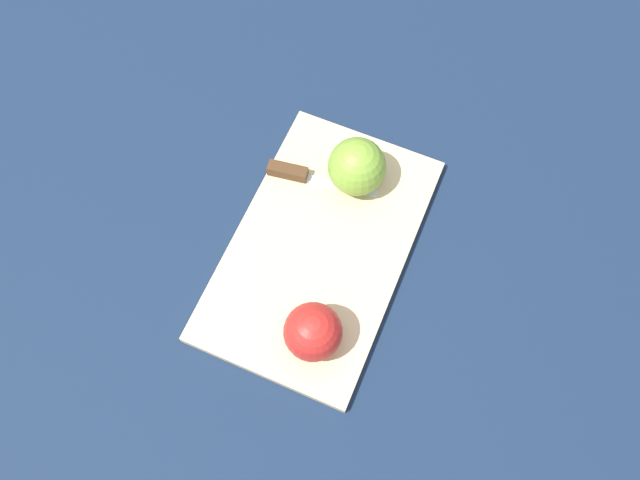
# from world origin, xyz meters

# --- Properties ---
(ground_plane) EXTENTS (4.00, 4.00, 0.00)m
(ground_plane) POSITION_xyz_m (0.00, 0.00, 0.00)
(ground_plane) COLOR #14233D
(cutting_board) EXTENTS (0.40, 0.24, 0.02)m
(cutting_board) POSITION_xyz_m (0.00, 0.00, 0.01)
(cutting_board) COLOR #D1B789
(cutting_board) RESTS_ON ground_plane
(apple_half_left) EXTENTS (0.08, 0.08, 0.08)m
(apple_half_left) POSITION_xyz_m (-0.13, -0.05, 0.05)
(apple_half_left) COLOR red
(apple_half_left) RESTS_ON cutting_board
(apple_half_right) EXTENTS (0.09, 0.09, 0.09)m
(apple_half_right) POSITION_xyz_m (0.12, -0.01, 0.06)
(apple_half_right) COLOR olive
(apple_half_right) RESTS_ON cutting_board
(knife) EXTENTS (0.04, 0.17, 0.02)m
(knife) POSITION_xyz_m (0.09, 0.08, 0.02)
(knife) COLOR silver
(knife) RESTS_ON cutting_board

